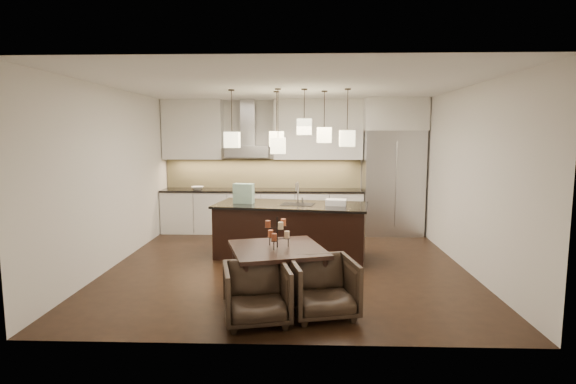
{
  "coord_description": "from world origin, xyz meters",
  "views": [
    {
      "loc": [
        0.24,
        -6.96,
        2.06
      ],
      "look_at": [
        0.0,
        0.2,
        1.15
      ],
      "focal_mm": 28.0,
      "sensor_mm": 36.0,
      "label": 1
    }
  ],
  "objects_px": {
    "refrigerator": "(392,183)",
    "armchair_left": "(257,294)",
    "dining_table": "(277,273)",
    "island_body": "(291,231)",
    "armchair_right": "(323,287)"
  },
  "relations": [
    {
      "from": "armchair_left",
      "to": "dining_table",
      "type": "bearing_deg",
      "value": 63.32
    },
    {
      "from": "refrigerator",
      "to": "armchair_left",
      "type": "bearing_deg",
      "value": -117.2
    },
    {
      "from": "refrigerator",
      "to": "dining_table",
      "type": "height_order",
      "value": "refrigerator"
    },
    {
      "from": "armchair_left",
      "to": "island_body",
      "type": "bearing_deg",
      "value": 71.01
    },
    {
      "from": "dining_table",
      "to": "armchair_right",
      "type": "height_order",
      "value": "armchair_right"
    },
    {
      "from": "island_body",
      "to": "armchair_left",
      "type": "bearing_deg",
      "value": -87.28
    },
    {
      "from": "refrigerator",
      "to": "dining_table",
      "type": "relative_size",
      "value": 1.95
    },
    {
      "from": "island_body",
      "to": "dining_table",
      "type": "height_order",
      "value": "island_body"
    },
    {
      "from": "refrigerator",
      "to": "island_body",
      "type": "xyz_separation_m",
      "value": [
        -2.06,
        -1.87,
        -0.64
      ]
    },
    {
      "from": "refrigerator",
      "to": "armchair_right",
      "type": "bearing_deg",
      "value": -110.33
    },
    {
      "from": "refrigerator",
      "to": "armchair_left",
      "type": "xyz_separation_m",
      "value": [
        -2.36,
        -4.6,
        -0.75
      ]
    },
    {
      "from": "refrigerator",
      "to": "armchair_left",
      "type": "relative_size",
      "value": 2.98
    },
    {
      "from": "island_body",
      "to": "dining_table",
      "type": "xyz_separation_m",
      "value": [
        -0.12,
        -1.99,
        -0.1
      ]
    },
    {
      "from": "island_body",
      "to": "armchair_right",
      "type": "bearing_deg",
      "value": -71.14
    },
    {
      "from": "island_body",
      "to": "armchair_left",
      "type": "xyz_separation_m",
      "value": [
        -0.31,
        -2.73,
        -0.11
      ]
    }
  ]
}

